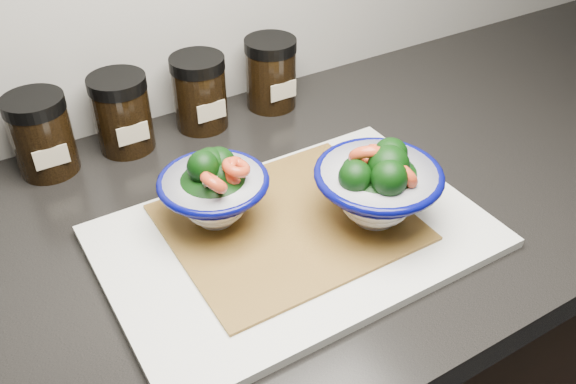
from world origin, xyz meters
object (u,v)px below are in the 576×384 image
bowl_right (378,185)px  spice_jar_a (42,135)px  spice_jar_b (122,113)px  spice_jar_d (271,73)px  bowl_left (214,189)px  spice_jar_c (200,92)px  cutting_board (295,237)px

bowl_right → spice_jar_a: 0.46m
spice_jar_a → spice_jar_b: 0.11m
spice_jar_d → bowl_left: bearing=-132.1°
spice_jar_a → spice_jar_d: same height
bowl_left → spice_jar_d: bowl_left is taller
bowl_right → spice_jar_a: bowl_right is taller
bowl_left → spice_jar_c: (0.09, 0.23, -0.00)m
spice_jar_b → spice_jar_a: bearing=180.0°
bowl_right → spice_jar_b: 0.39m
bowl_left → bowl_right: bearing=-31.3°
cutting_board → spice_jar_a: 0.38m
spice_jar_b → spice_jar_c: 0.12m
spice_jar_c → spice_jar_d: bearing=0.0°
bowl_left → spice_jar_a: (-0.14, 0.23, -0.00)m
spice_jar_c → bowl_right: bearing=-77.1°
bowl_left → cutting_board: bearing=-45.3°
spice_jar_b → spice_jar_d: bearing=0.0°
bowl_left → bowl_right: (0.16, -0.10, 0.01)m
spice_jar_b → bowl_right: bearing=-59.5°
spice_jar_b → bowl_left: bearing=-82.1°
cutting_board → bowl_right: bearing=-17.5°
spice_jar_c → cutting_board: bearing=-93.5°
cutting_board → spice_jar_a: (-0.21, 0.30, 0.05)m
bowl_right → spice_jar_a: bearing=132.8°
cutting_board → bowl_right: 0.12m
bowl_left → spice_jar_c: bearing=69.4°
bowl_left → spice_jar_d: bearing=47.9°
cutting_board → spice_jar_b: spice_jar_b is taller
spice_jar_c → spice_jar_d: (0.12, 0.00, 0.00)m
bowl_right → spice_jar_b: bowl_right is taller
cutting_board → bowl_left: bearing=134.7°
spice_jar_b → spice_jar_d: 0.24m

